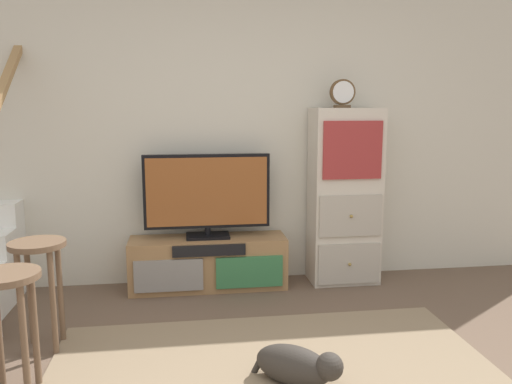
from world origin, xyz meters
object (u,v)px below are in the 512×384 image
(media_console, at_px, (208,263))
(side_cabinet, at_px, (345,197))
(dog, at_px, (298,365))
(bar_stool_near, at_px, (8,305))
(bar_stool_far, at_px, (39,269))
(television, at_px, (207,194))
(desk_clock, at_px, (342,94))

(media_console, distance_m, side_cabinet, 1.29)
(media_console, xyz_separation_m, dog, (0.41, -1.60, -0.10))
(bar_stool_near, xyz_separation_m, bar_stool_far, (0.01, 0.54, 0.01))
(side_cabinet, relative_size, dog, 3.11)
(bar_stool_near, height_order, dog, bar_stool_near)
(media_console, bearing_deg, bar_stool_far, -138.64)
(television, bearing_deg, side_cabinet, -0.67)
(desk_clock, bearing_deg, side_cabinet, 16.93)
(television, bearing_deg, bar_stool_near, -125.86)
(television, distance_m, dog, 1.81)
(dog, bearing_deg, television, 104.12)
(bar_stool_far, bearing_deg, television, 42.06)
(media_console, height_order, desk_clock, desk_clock)
(side_cabinet, relative_size, desk_clock, 6.45)
(bar_stool_near, bearing_deg, television, 54.14)
(television, bearing_deg, desk_clock, -1.46)
(bar_stool_near, distance_m, bar_stool_far, 0.54)
(media_console, bearing_deg, dog, -75.68)
(side_cabinet, height_order, bar_stool_near, side_cabinet)
(media_console, xyz_separation_m, desk_clock, (1.12, -0.00, 1.40))
(television, distance_m, bar_stool_far, 1.49)
(television, relative_size, bar_stool_near, 1.53)
(media_console, xyz_separation_m, bar_stool_near, (-1.10, -1.49, 0.29))
(bar_stool_far, relative_size, dog, 1.45)
(media_console, height_order, bar_stool_far, bar_stool_far)
(television, xyz_separation_m, bar_stool_near, (-1.10, -1.52, -0.29))
(media_console, distance_m, bar_stool_far, 1.48)
(media_console, distance_m, dog, 1.66)
(dog, bearing_deg, media_console, 104.32)
(side_cabinet, height_order, desk_clock, desk_clock)
(media_console, height_order, bar_stool_near, bar_stool_near)
(television, distance_m, bar_stool_near, 1.89)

